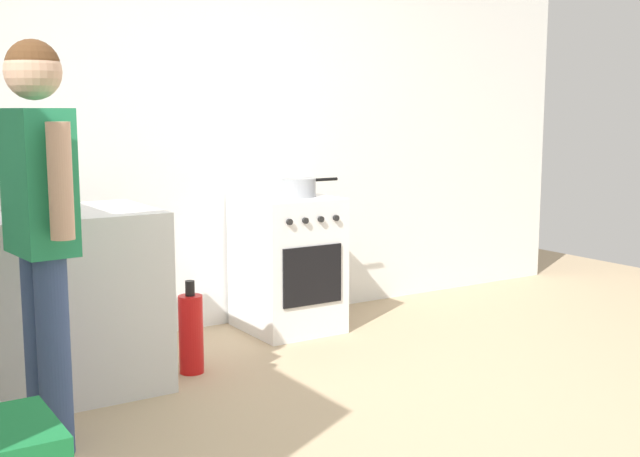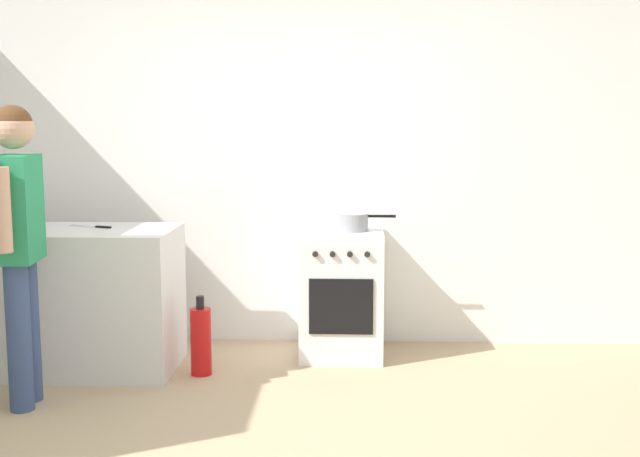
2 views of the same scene
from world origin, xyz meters
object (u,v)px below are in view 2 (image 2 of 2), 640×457
Objects in this scene: oven_left at (342,292)px; knife_chef at (93,227)px; fire_extinguisher at (201,341)px; pot at (352,222)px; person at (18,228)px; knife_carving at (2,233)px.

oven_left is 1.68m from knife_chef.
knife_chef is 1.01m from fire_extinguisher.
fire_extinguisher is (-0.94, -0.45, -0.69)m from pot.
oven_left is 2.15× the size of pot.
pot is 0.24× the size of person.
knife_chef is at bearing 78.34° from person.
pot is 2.08m from person.
knife_carving is 0.60× the size of fire_extinguisher.
oven_left is 2.84× the size of knife_carving.
oven_left is 2.12m from person.
knife_carving is at bearing -163.48° from oven_left.
person is (-1.75, -1.05, 0.57)m from oven_left.
fire_extinguisher is at bearing -15.10° from knife_chef.
knife_carving is 0.55m from knife_chef.
pot reaches higher than knife_carving.
pot is at bearing 29.24° from person.
fire_extinguisher is (0.72, -0.19, -0.69)m from knife_chef.
oven_left is at bearing 30.99° from person.
knife_carving reaches higher than fire_extinguisher.
knife_chef is 0.60× the size of fire_extinguisher.
knife_carving is 1.00× the size of knife_chef.
oven_left is at bearing 16.52° from knife_carving.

